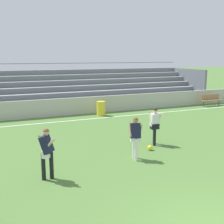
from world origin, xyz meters
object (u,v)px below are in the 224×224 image
object	(u,v)px
bleacher_stand	(89,87)
trash_bin	(101,108)
bench_far_right	(211,99)
player_white_dropping_back	(155,123)
player_dark_on_ball	(47,149)
soccer_ball	(150,148)
player_dark_deep_cover	(135,135)

from	to	relation	value
bleacher_stand	trash_bin	xyz separation A→B (m)	(-0.70, -4.31, -0.97)
bench_far_right	trash_bin	xyz separation A→B (m)	(-9.37, -0.08, -0.07)
player_white_dropping_back	bench_far_right	bearing A→B (deg)	36.28
bench_far_right	player_dark_on_ball	xyz separation A→B (m)	(-14.68, -8.86, 0.44)
player_dark_on_ball	player_white_dropping_back	bearing A→B (deg)	19.61
bleacher_stand	player_white_dropping_back	world-z (taller)	bleacher_stand
soccer_ball	player_white_dropping_back	bearing A→B (deg)	46.29
bench_far_right	player_dark_deep_cover	distance (m)	14.04
bleacher_stand	player_dark_on_ball	size ratio (longest dim) A/B	11.73
bench_far_right	player_dark_deep_cover	world-z (taller)	player_dark_deep_cover
player_white_dropping_back	bleacher_stand	bearing A→B (deg)	85.28
soccer_ball	bench_far_right	bearing A→B (deg)	36.94
player_white_dropping_back	trash_bin	bearing A→B (deg)	88.10
bleacher_stand	player_white_dropping_back	bearing A→B (deg)	-94.72
bleacher_stand	player_dark_deep_cover	distance (m)	12.87
trash_bin	player_dark_deep_cover	distance (m)	8.51
bench_far_right	soccer_ball	xyz separation A→B (m)	(-10.19, -7.66, -0.44)
player_white_dropping_back	soccer_ball	distance (m)	1.21
bench_far_right	soccer_ball	distance (m)	12.76
soccer_ball	player_dark_deep_cover	bearing A→B (deg)	-147.23
player_white_dropping_back	player_dark_deep_cover	size ratio (longest dim) A/B	1.00
player_dark_deep_cover	player_dark_on_ball	xyz separation A→B (m)	(-3.41, -0.49, 0.02)
player_dark_deep_cover	player_white_dropping_back	bearing A→B (deg)	38.15
trash_bin	player_white_dropping_back	distance (m)	6.98
trash_bin	player_dark_on_ball	xyz separation A→B (m)	(-5.31, -8.77, 0.52)
bench_far_right	player_white_dropping_back	size ratio (longest dim) A/B	1.10
bleacher_stand	trash_bin	bearing A→B (deg)	-99.22
player_white_dropping_back	soccer_ball	size ratio (longest dim) A/B	7.43
bench_far_right	soccer_ball	bearing A→B (deg)	-143.06
soccer_ball	trash_bin	bearing A→B (deg)	83.82
trash_bin	soccer_ball	size ratio (longest dim) A/B	4.29
bench_far_right	soccer_ball	size ratio (longest dim) A/B	8.18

